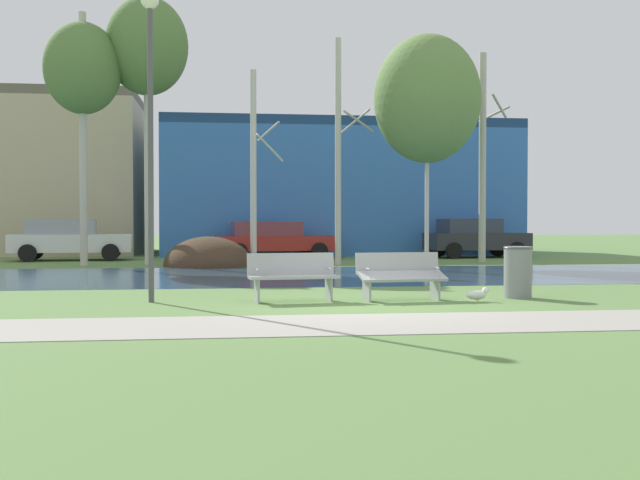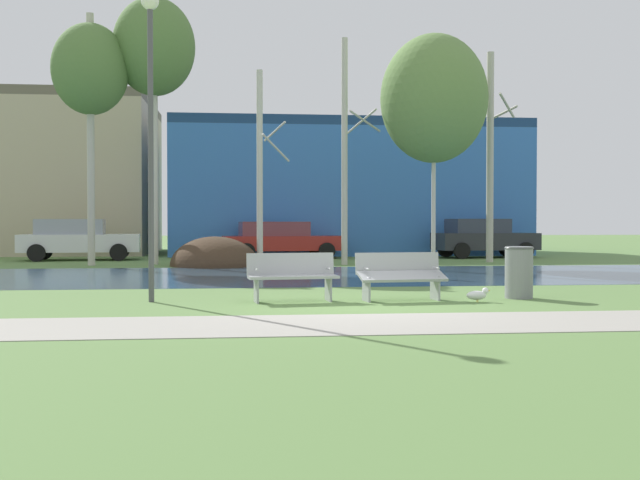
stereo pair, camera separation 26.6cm
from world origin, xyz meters
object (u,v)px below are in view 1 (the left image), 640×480
Objects in this scene: parked_van_nearest_white at (69,239)px; streetlamp at (150,96)px; bench_right at (401,275)px; parked_sedan_second_red at (273,239)px; trash_bin at (518,271)px; parked_hatch_third_dark at (475,237)px; seagull at (478,294)px; bench_left at (293,275)px.

streetlamp is at bearing -74.22° from parked_van_nearest_white.
parked_sedan_second_red is (-1.26, 16.54, 0.29)m from bench_right.
parked_van_nearest_white is at bearing 125.48° from trash_bin.
parked_hatch_third_dark reaches higher than parked_sedan_second_red.
parked_sedan_second_red reaches higher than seagull.
bench_right is at bearing 0.00° from bench_left.
bench_left is 3.74× the size of seagull.
parked_sedan_second_red is (-2.57, 16.97, 0.64)m from seagull.
seagull is at bearing -17.83° from bench_right.
parked_van_nearest_white is 15.81m from parked_hatch_third_dark.
parked_van_nearest_white reaches higher than parked_sedan_second_red.
parked_sedan_second_red reaches higher than trash_bin.
trash_bin is 0.20× the size of parked_sedan_second_red.
parked_sedan_second_red is at bearing 94.34° from bench_right.
bench_left is at bearing -66.41° from parked_van_nearest_white.
parked_hatch_third_dark is at bearing 67.05° from bench_right.
seagull is at bearing -7.32° from bench_left.
trash_bin is at bearing -0.57° from streetlamp.
bench_left is 18.54m from parked_hatch_third_dark.
parked_van_nearest_white is at bearing 122.09° from seagull.
seagull is 0.10× the size of parked_van_nearest_white.
bench_right is 16.59m from parked_sedan_second_red.
trash_bin is 1.20m from seagull.
parked_hatch_third_dark is (5.58, 16.70, 0.68)m from seagull.
trash_bin reaches higher than bench_right.
streetlamp is at bearing 173.57° from seagull.
parked_sedan_second_red reaches higher than bench_right.
parked_sedan_second_red is at bearing 98.62° from seagull.
bench_left is at bearing -92.50° from parked_sedan_second_red.
seagull is (3.29, -0.42, -0.34)m from bench_left.
streetlamp is at bearing -101.22° from parked_sedan_second_red.
streetlamp reaches higher than parked_hatch_third_dark.
parked_van_nearest_white is at bearing 119.29° from bench_right.
parked_van_nearest_white is (-6.94, 15.90, 0.33)m from bench_left.
trash_bin is at bearing 2.19° from bench_left.
trash_bin is at bearing -77.76° from parked_sedan_second_red.
parked_sedan_second_red is 8.15m from parked_hatch_third_dark.
streetlamp reaches higher than parked_van_nearest_white.
parked_van_nearest_white is at bearing -175.18° from parked_sedan_second_red.
parked_hatch_third_dark is at bearing 74.08° from trash_bin.
parked_sedan_second_red is at bearing 78.78° from streetlamp.
streetlamp is at bearing -125.36° from parked_hatch_third_dark.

